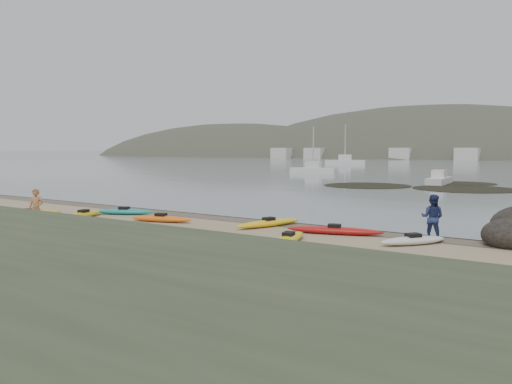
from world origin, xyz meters
The scene contains 6 objects.
ground centered at (0.00, 0.00, 0.00)m, with size 600.00×600.00×0.00m, color tan.
wet_sand centered at (0.00, -0.30, 0.00)m, with size 60.00×60.00×0.00m, color brown.
kayaks centered at (-1.17, -3.69, 0.17)m, with size 22.78×8.42×0.34m.
person_west centered at (-6.96, -8.41, 0.97)m, with size 0.71×0.47×1.94m, color #B07246.
person_east centered at (9.49, -0.96, 0.97)m, with size 0.94×0.73×1.93m, color navy.
kelp_mats centered at (1.56, 28.65, 0.03)m, with size 18.35×16.37×0.04m.
Camera 1 is at (14.83, -22.15, 3.84)m, focal length 35.00 mm.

